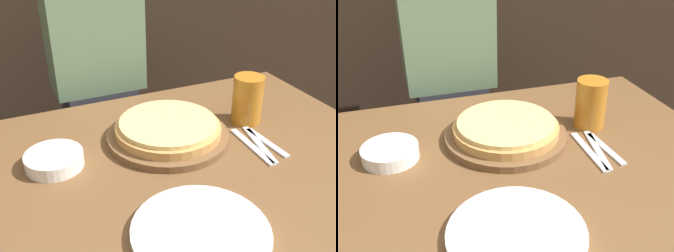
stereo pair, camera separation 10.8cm
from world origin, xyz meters
The scene contains 8 objects.
pizza_on_board centered at (0.05, 0.13, 0.75)m, with size 0.34×0.34×0.06m.
beer_glass centered at (0.31, 0.13, 0.80)m, with size 0.09×0.09×0.14m.
dinner_plate centered at (-0.04, -0.23, 0.73)m, with size 0.28×0.28×0.02m.
side_bowl centered at (-0.26, 0.13, 0.74)m, with size 0.15×0.15×0.04m.
fork centered at (0.24, 0.00, 0.73)m, with size 0.02×0.19×0.00m.
dinner_knife centered at (0.26, 0.00, 0.73)m, with size 0.05×0.19×0.00m.
spoon centered at (0.29, 0.00, 0.73)m, with size 0.03×0.17×0.00m.
diner_person centered at (-0.02, 0.63, 0.65)m, with size 0.32×0.20×1.31m.
Camera 1 is at (-0.34, -0.73, 1.29)m, focal length 42.00 mm.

